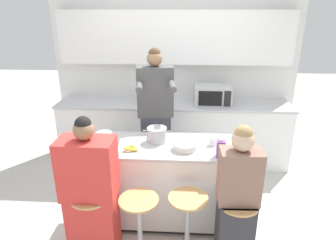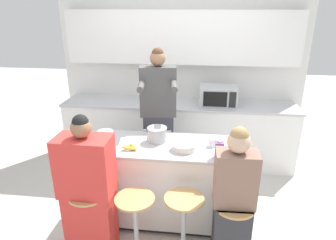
{
  "view_description": "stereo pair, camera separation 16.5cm",
  "coord_description": "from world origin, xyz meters",
  "px_view_note": "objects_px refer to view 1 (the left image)",
  "views": [
    {
      "loc": [
        0.18,
        -2.77,
        2.25
      ],
      "look_at": [
        0.0,
        0.06,
        1.16
      ],
      "focal_mm": 32.0,
      "sensor_mm": 36.0,
      "label": 1
    },
    {
      "loc": [
        0.34,
        -2.76,
        2.25
      ],
      "look_at": [
        0.0,
        0.06,
        1.16
      ],
      "focal_mm": 32.0,
      "sensor_mm": 36.0,
      "label": 2
    }
  ],
  "objects_px": {
    "person_wrapped_blanket": "(91,195)",
    "banana_bunch": "(131,148)",
    "cooking_pot": "(157,135)",
    "potted_plant": "(147,92)",
    "person_seated_near": "(237,204)",
    "coffee_cup_near": "(213,141)",
    "juice_carton": "(221,149)",
    "fruit_bowl": "(185,146)",
    "bar_stool_center_right": "(187,226)",
    "person_cooking": "(156,123)",
    "microwave": "(213,95)",
    "bar_stool_center_left": "(140,228)",
    "kitchen_island": "(168,182)",
    "bar_stool_leftmost": "(94,225)",
    "bar_stool_rightmost": "(236,232)"
  },
  "relations": [
    {
      "from": "cooking_pot",
      "to": "potted_plant",
      "type": "xyz_separation_m",
      "value": [
        -0.27,
        1.31,
        0.09
      ]
    },
    {
      "from": "bar_stool_leftmost",
      "to": "juice_carton",
      "type": "distance_m",
      "value": 1.38
    },
    {
      "from": "person_seated_near",
      "to": "juice_carton",
      "type": "relative_size",
      "value": 7.57
    },
    {
      "from": "person_cooking",
      "to": "cooking_pot",
      "type": "xyz_separation_m",
      "value": [
        0.07,
        -0.58,
        0.1
      ]
    },
    {
      "from": "bar_stool_center_right",
      "to": "person_cooking",
      "type": "distance_m",
      "value": 1.38
    },
    {
      "from": "microwave",
      "to": "bar_stool_center_left",
      "type": "bearing_deg",
      "value": -111.68
    },
    {
      "from": "person_cooking",
      "to": "potted_plant",
      "type": "distance_m",
      "value": 0.78
    },
    {
      "from": "fruit_bowl",
      "to": "banana_bunch",
      "type": "relative_size",
      "value": 1.34
    },
    {
      "from": "fruit_bowl",
      "to": "juice_carton",
      "type": "xyz_separation_m",
      "value": [
        0.34,
        -0.14,
        0.05
      ]
    },
    {
      "from": "coffee_cup_near",
      "to": "juice_carton",
      "type": "bearing_deg",
      "value": -77.87
    },
    {
      "from": "fruit_bowl",
      "to": "microwave",
      "type": "xyz_separation_m",
      "value": [
        0.38,
        1.43,
        0.12
      ]
    },
    {
      "from": "bar_stool_center_left",
      "to": "fruit_bowl",
      "type": "xyz_separation_m",
      "value": [
        0.39,
        0.51,
        0.59
      ]
    },
    {
      "from": "bar_stool_rightmost",
      "to": "person_cooking",
      "type": "relative_size",
      "value": 0.37
    },
    {
      "from": "bar_stool_center_left",
      "to": "bar_stool_rightmost",
      "type": "xyz_separation_m",
      "value": [
        0.87,
        0.01,
        0.0
      ]
    },
    {
      "from": "bar_stool_leftmost",
      "to": "person_wrapped_blanket",
      "type": "distance_m",
      "value": 0.31
    },
    {
      "from": "bar_stool_center_left",
      "to": "juice_carton",
      "type": "xyz_separation_m",
      "value": [
        0.73,
        0.37,
        0.64
      ]
    },
    {
      "from": "kitchen_island",
      "to": "person_wrapped_blanket",
      "type": "bearing_deg",
      "value": -138.82
    },
    {
      "from": "juice_carton",
      "to": "banana_bunch",
      "type": "bearing_deg",
      "value": 175.11
    },
    {
      "from": "banana_bunch",
      "to": "microwave",
      "type": "height_order",
      "value": "microwave"
    },
    {
      "from": "microwave",
      "to": "cooking_pot",
      "type": "bearing_deg",
      "value": -118.02
    },
    {
      "from": "coffee_cup_near",
      "to": "microwave",
      "type": "xyz_separation_m",
      "value": [
        0.1,
        1.32,
        0.11
      ]
    },
    {
      "from": "cooking_pot",
      "to": "person_seated_near",
      "type": "bearing_deg",
      "value": -40.67
    },
    {
      "from": "bar_stool_rightmost",
      "to": "bar_stool_leftmost",
      "type": "bearing_deg",
      "value": 179.59
    },
    {
      "from": "cooking_pot",
      "to": "banana_bunch",
      "type": "xyz_separation_m",
      "value": [
        -0.24,
        -0.23,
        -0.05
      ]
    },
    {
      "from": "person_cooking",
      "to": "fruit_bowl",
      "type": "height_order",
      "value": "person_cooking"
    },
    {
      "from": "bar_stool_leftmost",
      "to": "banana_bunch",
      "type": "height_order",
      "value": "banana_bunch"
    },
    {
      "from": "bar_stool_center_right",
      "to": "person_wrapped_blanket",
      "type": "height_order",
      "value": "person_wrapped_blanket"
    },
    {
      "from": "juice_carton",
      "to": "kitchen_island",
      "type": "bearing_deg",
      "value": 156.21
    },
    {
      "from": "banana_bunch",
      "to": "potted_plant",
      "type": "xyz_separation_m",
      "value": [
        -0.04,
        1.54,
        0.14
      ]
    },
    {
      "from": "kitchen_island",
      "to": "microwave",
      "type": "distance_m",
      "value": 1.57
    },
    {
      "from": "juice_carton",
      "to": "potted_plant",
      "type": "xyz_separation_m",
      "value": [
        -0.91,
        1.61,
        0.09
      ]
    },
    {
      "from": "kitchen_island",
      "to": "banana_bunch",
      "type": "xyz_separation_m",
      "value": [
        -0.36,
        -0.15,
        0.47
      ]
    },
    {
      "from": "bar_stool_center_right",
      "to": "banana_bunch",
      "type": "relative_size",
      "value": 3.76
    },
    {
      "from": "bar_stool_leftmost",
      "to": "fruit_bowl",
      "type": "distance_m",
      "value": 1.13
    },
    {
      "from": "juice_carton",
      "to": "cooking_pot",
      "type": "bearing_deg",
      "value": 154.11
    },
    {
      "from": "person_cooking",
      "to": "person_wrapped_blanket",
      "type": "xyz_separation_m",
      "value": [
        -0.46,
        -1.23,
        -0.23
      ]
    },
    {
      "from": "person_wrapped_blanket",
      "to": "potted_plant",
      "type": "xyz_separation_m",
      "value": [
        0.26,
        1.96,
        0.42
      ]
    },
    {
      "from": "person_cooking",
      "to": "person_wrapped_blanket",
      "type": "distance_m",
      "value": 1.33
    },
    {
      "from": "bar_stool_center_right",
      "to": "cooking_pot",
      "type": "distance_m",
      "value": 0.95
    },
    {
      "from": "bar_stool_center_left",
      "to": "banana_bunch",
      "type": "height_order",
      "value": "banana_bunch"
    },
    {
      "from": "microwave",
      "to": "person_cooking",
      "type": "bearing_deg",
      "value": -137.5
    },
    {
      "from": "kitchen_island",
      "to": "coffee_cup_near",
      "type": "bearing_deg",
      "value": 3.54
    },
    {
      "from": "bar_stool_rightmost",
      "to": "person_cooking",
      "type": "xyz_separation_m",
      "value": [
        -0.84,
        1.25,
        0.54
      ]
    },
    {
      "from": "microwave",
      "to": "coffee_cup_near",
      "type": "bearing_deg",
      "value": -94.2
    },
    {
      "from": "microwave",
      "to": "juice_carton",
      "type": "bearing_deg",
      "value": -91.52
    },
    {
      "from": "cooking_pot",
      "to": "banana_bunch",
      "type": "bearing_deg",
      "value": -135.92
    },
    {
      "from": "person_wrapped_blanket",
      "to": "banana_bunch",
      "type": "relative_size",
      "value": 8.0
    },
    {
      "from": "banana_bunch",
      "to": "bar_stool_leftmost",
      "type": "bearing_deg",
      "value": -124.31
    },
    {
      "from": "fruit_bowl",
      "to": "bar_stool_center_right",
      "type": "bearing_deg",
      "value": -85.16
    },
    {
      "from": "juice_carton",
      "to": "person_cooking",
      "type": "bearing_deg",
      "value": 128.54
    }
  ]
}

